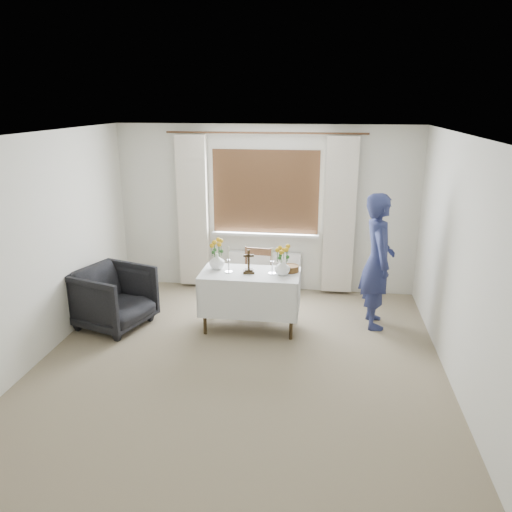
{
  "coord_description": "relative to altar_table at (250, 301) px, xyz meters",
  "views": [
    {
      "loc": [
        0.87,
        -4.81,
        2.82
      ],
      "look_at": [
        0.09,
        0.81,
        1.05
      ],
      "focal_mm": 35.0,
      "sensor_mm": 36.0,
      "label": 1
    }
  ],
  "objects": [
    {
      "name": "ground",
      "position": [
        0.01,
        -1.01,
        -0.38
      ],
      "size": [
        5.0,
        5.0,
        0.0
      ],
      "primitive_type": "plane",
      "color": "#998D6A",
      "rests_on": "ground"
    },
    {
      "name": "radiator",
      "position": [
        0.01,
        1.41,
        -0.08
      ],
      "size": [
        1.1,
        0.1,
        0.6
      ],
      "primitive_type": "cube",
      "color": "white",
      "rests_on": "ground"
    },
    {
      "name": "candlestick_right",
      "position": [
        0.28,
        -0.01,
        0.55
      ],
      "size": [
        0.13,
        0.13,
        0.34
      ],
      "primitive_type": null,
      "rotation": [
        0.0,
        0.0,
        -0.39
      ],
      "color": "silver",
      "rests_on": "altar_table"
    },
    {
      "name": "wooden_cross",
      "position": [
        -0.02,
        -0.02,
        0.53
      ],
      "size": [
        0.16,
        0.12,
        0.3
      ],
      "primitive_type": null,
      "rotation": [
        0.0,
        0.0,
        0.17
      ],
      "color": "black",
      "rests_on": "altar_table"
    },
    {
      "name": "armchair",
      "position": [
        -1.76,
        -0.17,
        0.01
      ],
      "size": [
        1.08,
        1.07,
        0.78
      ],
      "primitive_type": "imported",
      "rotation": [
        0.0,
        0.0,
        1.25
      ],
      "color": "black",
      "rests_on": "ground"
    },
    {
      "name": "wicker_basket",
      "position": [
        0.5,
        0.12,
        0.42
      ],
      "size": [
        0.25,
        0.25,
        0.08
      ],
      "primitive_type": "cylinder",
      "rotation": [
        0.0,
        0.0,
        -0.23
      ],
      "color": "brown",
      "rests_on": "altar_table"
    },
    {
      "name": "altar_table",
      "position": [
        0.0,
        0.0,
        0.0
      ],
      "size": [
        1.24,
        0.64,
        0.76
      ],
      "primitive_type": "cube",
      "color": "white",
      "rests_on": "ground"
    },
    {
      "name": "wooden_chair",
      "position": [
        0.01,
        0.44,
        0.08
      ],
      "size": [
        0.46,
        0.46,
        0.91
      ],
      "primitive_type": null,
      "rotation": [
        0.0,
        0.0,
        -0.09
      ],
      "color": "#4F311B",
      "rests_on": "ground"
    },
    {
      "name": "person",
      "position": [
        1.58,
        0.35,
        0.49
      ],
      "size": [
        0.48,
        0.67,
        1.75
      ],
      "primitive_type": "imported",
      "rotation": [
        0.0,
        0.0,
        1.66
      ],
      "color": "navy",
      "rests_on": "ground"
    },
    {
      "name": "flower_vase_right",
      "position": [
        0.4,
        -0.02,
        0.48
      ],
      "size": [
        0.2,
        0.2,
        0.2
      ],
      "primitive_type": "imported",
      "rotation": [
        0.0,
        0.0,
        0.02
      ],
      "color": "white",
      "rests_on": "altar_table"
    },
    {
      "name": "candlestick_left",
      "position": [
        -0.27,
        -0.02,
        0.55
      ],
      "size": [
        0.12,
        0.12,
        0.34
      ],
      "primitive_type": null,
      "rotation": [
        0.0,
        0.0,
        0.28
      ],
      "color": "silver",
      "rests_on": "altar_table"
    },
    {
      "name": "flower_vase_left",
      "position": [
        -0.44,
        0.09,
        0.48
      ],
      "size": [
        0.2,
        0.2,
        0.2
      ],
      "primitive_type": "imported",
      "rotation": [
        0.0,
        0.0,
        0.04
      ],
      "color": "white",
      "rests_on": "altar_table"
    }
  ]
}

